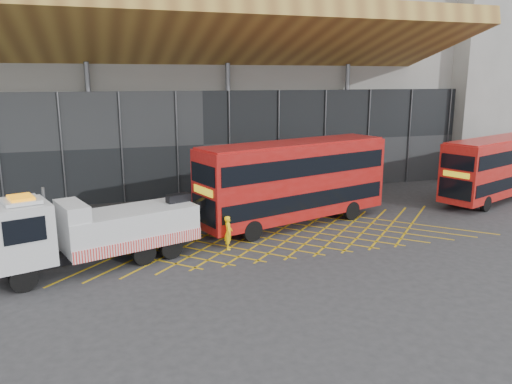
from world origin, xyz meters
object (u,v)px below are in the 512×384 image
object	(u,v)px
bus_towed	(294,179)
worker	(228,233)
bus_second	(497,166)
recovery_truck	(91,230)

from	to	relation	value
bus_towed	worker	xyz separation A→B (m)	(-5.07, -3.31, -1.95)
bus_towed	bus_second	world-z (taller)	bus_towed
bus_towed	bus_second	xyz separation A→B (m)	(16.56, 1.20, -0.27)
recovery_truck	worker	bearing A→B (deg)	-13.45
recovery_truck	bus_towed	size ratio (longest dim) A/B	0.87
bus_towed	worker	world-z (taller)	bus_towed
recovery_truck	bus_second	size ratio (longest dim) A/B	0.98
worker	recovery_truck	bearing A→B (deg)	110.00
worker	bus_second	bearing A→B (deg)	-62.54
bus_towed	worker	bearing A→B (deg)	-163.53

